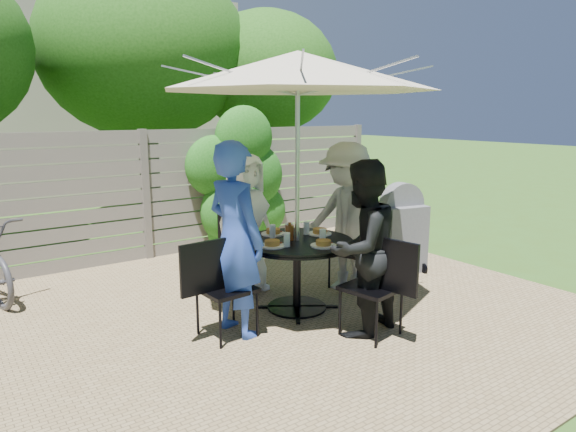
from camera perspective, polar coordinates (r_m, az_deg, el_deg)
backyard_envelope at (r=14.50m, az=-25.67°, el=12.50°), size 60.00×60.00×5.00m
patio_table at (r=5.42m, az=1.00°, el=-5.08°), size 1.37×1.37×0.77m
umbrella at (r=5.21m, az=1.08°, el=15.78°), size 3.21×3.21×2.67m
chair_back at (r=6.17m, az=-5.56°, el=-5.55°), size 0.47×0.68×0.93m
person_back at (r=5.93m, az=-4.83°, el=-0.82°), size 0.89×0.66×1.64m
chair_left at (r=4.88m, az=-6.95°, el=-10.14°), size 0.71×0.50×0.97m
person_left at (r=4.77m, az=-5.85°, el=-2.68°), size 0.56×0.74×1.84m
chair_front at (r=4.92m, az=9.34°, el=-9.96°), size 0.55×0.74×0.98m
person_front at (r=4.83m, az=8.22°, el=-3.62°), size 0.91×0.77×1.67m
chair_right at (r=6.20m, az=7.14°, el=-5.51°), size 0.71×0.56×0.92m
person_right at (r=5.95m, az=6.51°, el=-0.27°), size 0.85×1.23×1.75m
plate_back at (r=5.60m, az=-1.67°, el=-1.81°), size 0.26×0.26×0.06m
plate_left at (r=5.10m, az=-1.76°, el=-3.13°), size 0.26×0.26×0.06m
plate_front at (r=5.12m, az=3.95°, el=-3.11°), size 0.26×0.26×0.06m
plate_right at (r=5.61m, az=3.54°, el=-1.80°), size 0.26×0.26×0.06m
glass_back at (r=5.44m, az=-1.73°, el=-1.70°), size 0.07×0.07×0.14m
glass_left at (r=5.09m, az=-0.13°, el=-2.64°), size 0.07×0.07×0.14m
glass_front at (r=5.25m, az=3.87°, el=-2.23°), size 0.07×0.07×0.14m
glass_right at (r=5.59m, az=2.06°, el=-1.34°), size 0.07×0.07×0.14m
syrup_jug at (r=5.33m, az=0.18°, el=-1.88°), size 0.09×0.09×0.16m
coffee_cup at (r=5.56m, az=0.07°, el=-1.52°), size 0.08×0.08×0.12m
bbq_grill at (r=6.88m, az=12.37°, el=-1.71°), size 0.66×0.56×1.19m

